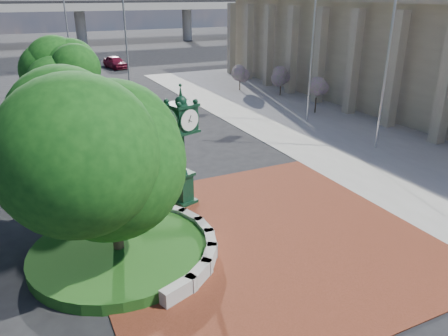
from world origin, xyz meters
TOP-DOWN VIEW (x-y plane):
  - ground at (0.00, 0.00)m, footprint 200.00×200.00m
  - plaza at (0.00, -1.00)m, footprint 12.00×12.00m
  - sidewalk at (16.00, 10.00)m, footprint 20.00×50.00m
  - planter_wall at (-2.71, -0.00)m, footprint 2.96×6.77m
  - grass_bed at (-5.00, 0.00)m, footprint 6.10×6.10m
  - civic_building at (23.60, 12.00)m, footprint 17.35×44.00m
  - overpass at (-0.22, 70.00)m, footprint 90.00×12.00m
  - tree_planter at (-5.00, 0.00)m, footprint 5.20×5.20m
  - tree_street at (-4.00, 18.00)m, footprint 4.40×4.40m
  - post_clock at (-1.42, 3.00)m, footprint 1.30×1.30m
  - parked_car at (4.34, 41.42)m, footprint 2.50×4.58m
  - flagpole_a at (11.43, 4.84)m, footprint 1.69×0.86m
  - flagpole_b at (11.23, 11.43)m, footprint 1.59×0.35m
  - street_lamp_near at (2.60, 26.92)m, footprint 2.04×0.78m
  - street_lamp_far at (-0.83, 39.23)m, footprint 1.98×0.92m
  - shrub_near at (13.23, 13.15)m, footprint 1.20×1.20m
  - shrub_mid at (14.17, 19.56)m, footprint 1.20×1.20m
  - shrub_far at (11.90, 23.06)m, footprint 1.20×1.20m

SIDE VIEW (x-z plane):
  - ground at x=0.00m, z-range 0.00..0.00m
  - plaza at x=0.00m, z-range 0.00..0.04m
  - sidewalk at x=16.00m, z-range 0.00..0.04m
  - grass_bed at x=-5.00m, z-range 0.00..0.40m
  - planter_wall at x=-2.71m, z-range 0.00..0.54m
  - parked_car at x=4.34m, z-range 0.00..1.48m
  - shrub_near at x=13.23m, z-range 0.49..2.69m
  - shrub_mid at x=14.17m, z-range 0.49..2.69m
  - shrub_far at x=11.90m, z-range 0.49..2.69m
  - post_clock at x=-1.42m, z-range 0.26..5.43m
  - tree_street at x=-4.00m, z-range 0.52..5.96m
  - tree_planter at x=-5.00m, z-range 0.56..6.89m
  - civic_building at x=23.60m, z-range 0.03..8.63m
  - flagpole_b at x=11.23m, z-range 0.13..10.43m
  - street_lamp_far at x=-0.83m, z-range 0.79..10.02m
  - street_lamp_near at x=2.60m, z-range 0.80..10.12m
  - flagpole_a at x=11.43m, z-range 0.14..11.68m
  - overpass at x=-0.22m, z-range 2.79..10.29m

